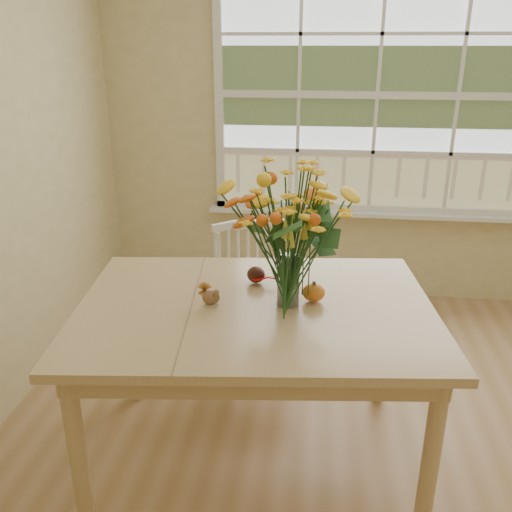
# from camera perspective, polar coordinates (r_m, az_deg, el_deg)

# --- Properties ---
(wall_back) EXTENTS (4.00, 0.02, 2.70)m
(wall_back) POSITION_cam_1_polar(r_m,az_deg,el_deg) (4.12, 12.38, 13.48)
(wall_back) COLOR #CCBE82
(wall_back) RESTS_ON floor
(window) EXTENTS (2.42, 0.12, 1.74)m
(window) POSITION_cam_1_polar(r_m,az_deg,el_deg) (4.06, 12.63, 15.94)
(window) COLOR silver
(window) RESTS_ON wall_back
(dining_table) EXTENTS (1.65, 1.26, 0.83)m
(dining_table) POSITION_cam_1_polar(r_m,az_deg,el_deg) (2.42, -0.06, -7.08)
(dining_table) COLOR tan
(dining_table) RESTS_ON floor
(windsor_chair) EXTENTS (0.54, 0.53, 0.91)m
(windsor_chair) POSITION_cam_1_polar(r_m,az_deg,el_deg) (3.20, -0.44, -3.98)
(windsor_chair) COLOR white
(windsor_chair) RESTS_ON floor
(flower_vase) EXTENTS (0.46, 0.46, 0.55)m
(flower_vase) POSITION_cam_1_polar(r_m,az_deg,el_deg) (2.25, 3.55, 2.53)
(flower_vase) COLOR white
(flower_vase) RESTS_ON dining_table
(pumpkin) EXTENTS (0.10, 0.10, 0.08)m
(pumpkin) POSITION_cam_1_polar(r_m,az_deg,el_deg) (2.40, 6.09, -3.93)
(pumpkin) COLOR orange
(pumpkin) RESTS_ON dining_table
(turkey_figurine) EXTENTS (0.08, 0.06, 0.10)m
(turkey_figurine) POSITION_cam_1_polar(r_m,az_deg,el_deg) (2.35, -4.77, -4.35)
(turkey_figurine) COLOR #CCB78C
(turkey_figurine) RESTS_ON dining_table
(dark_gourd) EXTENTS (0.12, 0.09, 0.08)m
(dark_gourd) POSITION_cam_1_polar(r_m,az_deg,el_deg) (2.57, 0.00, -2.05)
(dark_gourd) COLOR #38160F
(dark_gourd) RESTS_ON dining_table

